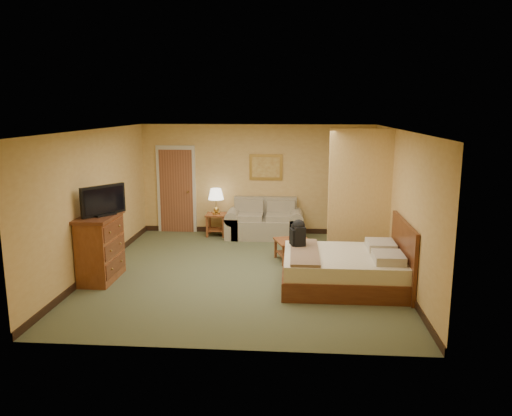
# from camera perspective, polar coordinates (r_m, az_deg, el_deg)

# --- Properties ---
(floor) EXTENTS (6.00, 6.00, 0.00)m
(floor) POSITION_cam_1_polar(r_m,az_deg,el_deg) (9.27, -1.27, -7.36)
(floor) COLOR #535A3A
(floor) RESTS_ON ground
(ceiling) EXTENTS (6.00, 6.00, 0.00)m
(ceiling) POSITION_cam_1_polar(r_m,az_deg,el_deg) (8.79, -1.34, 8.91)
(ceiling) COLOR white
(ceiling) RESTS_ON back_wall
(back_wall) EXTENTS (5.50, 0.02, 2.60)m
(back_wall) POSITION_cam_1_polar(r_m,az_deg,el_deg) (11.89, 0.12, 3.28)
(back_wall) COLOR #DCAE5E
(back_wall) RESTS_ON floor
(left_wall) EXTENTS (0.02, 6.00, 2.60)m
(left_wall) POSITION_cam_1_polar(r_m,az_deg,el_deg) (9.60, -17.86, 0.76)
(left_wall) COLOR #DCAE5E
(left_wall) RESTS_ON floor
(right_wall) EXTENTS (0.02, 6.00, 2.60)m
(right_wall) POSITION_cam_1_polar(r_m,az_deg,el_deg) (9.09, 16.22, 0.29)
(right_wall) COLOR #DCAE5E
(right_wall) RESTS_ON floor
(partition) EXTENTS (1.20, 0.15, 2.60)m
(partition) POSITION_cam_1_polar(r_m,az_deg,el_deg) (9.89, 11.74, 1.37)
(partition) COLOR #DCAE5E
(partition) RESTS_ON floor
(door) EXTENTS (0.94, 0.16, 2.10)m
(door) POSITION_cam_1_polar(r_m,az_deg,el_deg) (12.19, -9.08, 2.06)
(door) COLOR beige
(door) RESTS_ON floor
(baseboard) EXTENTS (5.50, 0.02, 0.12)m
(baseboard) POSITION_cam_1_polar(r_m,az_deg,el_deg) (12.11, 0.11, -2.55)
(baseboard) COLOR black
(baseboard) RESTS_ON floor
(loveseat) EXTENTS (1.80, 0.84, 0.91)m
(loveseat) POSITION_cam_1_polar(r_m,az_deg,el_deg) (11.64, 1.00, -1.93)
(loveseat) COLOR gray
(loveseat) RESTS_ON floor
(side_table) EXTENTS (0.48, 0.48, 0.52)m
(side_table) POSITION_cam_1_polar(r_m,az_deg,el_deg) (11.82, -4.55, -1.51)
(side_table) COLOR brown
(side_table) RESTS_ON floor
(table_lamp) EXTENTS (0.36, 0.36, 0.60)m
(table_lamp) POSITION_cam_1_polar(r_m,az_deg,el_deg) (11.70, -4.60, 1.52)
(table_lamp) COLOR #B69243
(table_lamp) RESTS_ON side_table
(coffee_table) EXTENTS (0.82, 0.82, 0.42)m
(coffee_table) POSITION_cam_1_polar(r_m,az_deg,el_deg) (9.89, 4.27, -4.35)
(coffee_table) COLOR brown
(coffee_table) RESTS_ON floor
(wall_picture) EXTENTS (0.78, 0.04, 0.61)m
(wall_picture) POSITION_cam_1_polar(r_m,az_deg,el_deg) (11.81, 1.14, 4.69)
(wall_picture) COLOR #B78E3F
(wall_picture) RESTS_ON back_wall
(dresser) EXTENTS (0.57, 1.09, 1.16)m
(dresser) POSITION_cam_1_polar(r_m,az_deg,el_deg) (9.13, -17.35, -4.33)
(dresser) COLOR brown
(dresser) RESTS_ON floor
(tv) EXTENTS (0.54, 0.74, 0.52)m
(tv) POSITION_cam_1_polar(r_m,az_deg,el_deg) (8.92, -17.06, 0.74)
(tv) COLOR black
(tv) RESTS_ON dresser
(bed) EXTENTS (2.09, 1.78, 1.15)m
(bed) POSITION_cam_1_polar(r_m,az_deg,el_deg) (8.63, 10.52, -6.82)
(bed) COLOR #552613
(bed) RESTS_ON floor
(backpack) EXTENTS (0.27, 0.33, 0.50)m
(backpack) POSITION_cam_1_polar(r_m,az_deg,el_deg) (8.78, 4.86, -2.84)
(backpack) COLOR black
(backpack) RESTS_ON bed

